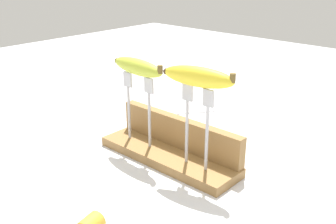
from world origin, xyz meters
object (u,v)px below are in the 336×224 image
Objects in this scene: fork_stand_left at (139,103)px; banana_raised_left at (138,67)px; banana_raised_right at (198,77)px; fork_stand_right at (197,120)px; fork_fallen_far at (183,113)px.

banana_raised_left reaches higher than fork_stand_left.
banana_raised_right reaches higher than banana_raised_left.
banana_raised_left is at bearing 180.00° from fork_stand_right.
fork_fallen_far is (-0.25, 0.26, -0.13)m from fork_stand_right.
fork_stand_right is at bearing 0.00° from fork_stand_left.
fork_stand_left is 1.01× the size of banana_raised_left.
banana_raised_right is (0.18, -0.00, 0.10)m from fork_stand_left.
banana_raised_right is (0.18, -0.00, 0.01)m from banana_raised_left.
fork_stand_right is 0.38m from fork_fallen_far.
fork_fallen_far is at bearing 106.76° from banana_raised_left.
banana_raised_left reaches higher than fork_fallen_far.
fork_stand_left is 0.29m from fork_fallen_far.
banana_raised_left reaches higher than fork_stand_right.
fork_stand_right is at bearing 10.02° from banana_raised_right.
banana_raised_right reaches higher than fork_stand_left.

